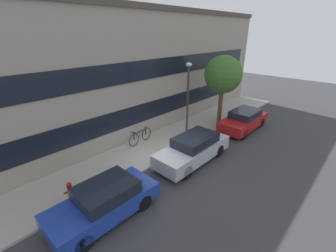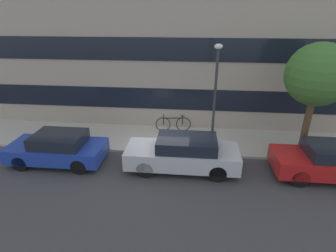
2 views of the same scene
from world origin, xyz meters
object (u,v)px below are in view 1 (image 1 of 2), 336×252
Objects in this scene: parked_car_blue at (104,201)px; street_tree at (223,75)px; parked_car_red at (244,120)px; fire_hydrant at (70,191)px; bicycle at (140,136)px; lamp_post at (188,96)px; parked_car_silver at (193,149)px.

street_tree is (10.20, 1.60, 2.88)m from parked_car_blue.
parked_car_red reaches higher than fire_hydrant.
parked_car_red is at bearing 145.33° from bicycle.
parked_car_red is 7.04m from bicycle.
parked_car_blue is at bearing -171.10° from street_tree.
fire_hydrant is 5.27m from bicycle.
street_tree is at bearing 156.75° from bicycle.
parked_car_blue is at bearing -167.47° from lamp_post.
parked_car_red is 5.22× the size of fire_hydrant.
fire_hydrant is 0.17× the size of street_tree.
lamp_post is (6.32, 1.40, 2.28)m from parked_car_blue.
parked_car_red is at bearing -180.00° from parked_car_silver.
parked_car_silver is at bearing 0.00° from parked_car_red.
fire_hydrant is 11.13m from street_tree.
lamp_post is at bearing 127.28° from bicycle.
fire_hydrant is 0.44× the size of bicycle.
parked_car_silver is at bearing -130.17° from lamp_post.
bicycle is 6.70m from street_tree.
street_tree is 3.93m from lamp_post.
parked_car_blue is 10.72m from street_tree.
fire_hydrant is at bearing 12.82° from bicycle.
parked_car_red is at bearing -17.94° from lamp_post.
parked_car_blue is 0.84× the size of lamp_post.
parked_car_blue is 0.82× the size of street_tree.
fire_hydrant is 0.17× the size of lamp_post.
lamp_post reaches higher than bicycle.
bicycle is at bearing -143.15° from parked_car_blue.
lamp_post reaches higher than parked_car_blue.
bicycle is 0.39× the size of lamp_post.
lamp_post is (-4.34, 1.40, 2.26)m from parked_car_red.
parked_car_blue is 0.88× the size of parked_car_silver.
lamp_post is at bearing -1.91° from fire_hydrant.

